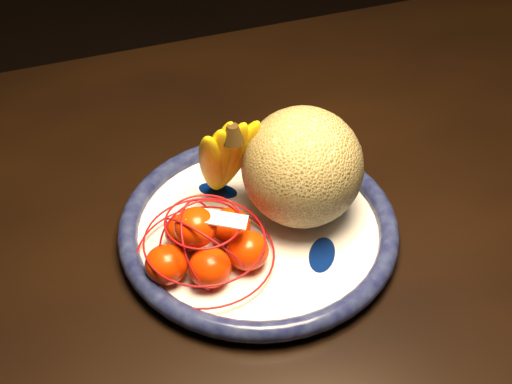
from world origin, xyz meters
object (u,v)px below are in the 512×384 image
object	(u,v)px
dining_table	(347,200)
banana_bunch	(224,155)
mandarin_bag	(206,245)
fruit_bowl	(258,228)
cantaloupe	(302,167)

from	to	relation	value
dining_table	banana_bunch	size ratio (longest dim) A/B	8.79
banana_bunch	mandarin_bag	size ratio (longest dim) A/B	0.78
fruit_bowl	dining_table	bearing A→B (deg)	28.91
fruit_bowl	mandarin_bag	distance (m)	0.09
cantaloupe	fruit_bowl	bearing A→B (deg)	-169.11
mandarin_bag	dining_table	bearing A→B (deg)	27.33
cantaloupe	banana_bunch	xyz separation A→B (m)	(-0.09, 0.05, 0.00)
dining_table	fruit_bowl	bearing A→B (deg)	-152.12
dining_table	cantaloupe	distance (m)	0.22
dining_table	fruit_bowl	distance (m)	0.22
banana_bunch	mandarin_bag	xyz separation A→B (m)	(-0.05, -0.10, -0.05)
dining_table	fruit_bowl	xyz separation A→B (m)	(-0.18, -0.10, 0.09)
fruit_bowl	mandarin_bag	bearing A→B (deg)	-156.38
dining_table	fruit_bowl	size ratio (longest dim) A/B	3.87
cantaloupe	mandarin_bag	bearing A→B (deg)	-161.78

